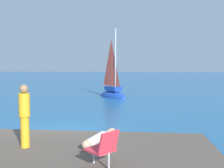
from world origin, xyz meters
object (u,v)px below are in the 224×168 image
at_px(person_standing, 25,114).
at_px(beach_chair, 104,147).
at_px(person_sunbather, 98,138).
at_px(sailboat_near, 113,93).

bearing_deg(person_standing, beach_chair, 49.24).
bearing_deg(beach_chair, person_sunbather, -37.37).
height_order(sailboat_near, person_standing, sailboat_near).
height_order(person_sunbather, person_standing, person_standing).
height_order(person_sunbather, beach_chair, beach_chair).
xyz_separation_m(person_sunbather, person_standing, (-1.82, -0.54, 0.75)).
height_order(sailboat_near, beach_chair, sailboat_near).
bearing_deg(beach_chair, person_standing, 13.62).
relative_size(sailboat_near, person_standing, 3.79).
distance_m(sailboat_near, person_sunbather, 13.95).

